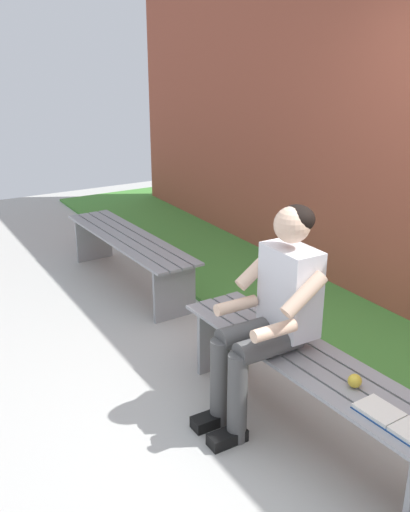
% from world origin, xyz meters
% --- Properties ---
extents(ground_plane, '(10.00, 7.00, 0.04)m').
position_xyz_m(ground_plane, '(1.23, 1.00, -0.02)').
color(ground_plane, '#B2B2AD').
extents(grass_strip, '(9.00, 2.27, 0.03)m').
position_xyz_m(grass_strip, '(1.23, -1.49, 0.01)').
color(grass_strip, '#478C38').
rests_on(grass_strip, ground).
extents(bench_near, '(1.91, 0.50, 0.46)m').
position_xyz_m(bench_near, '(0.00, 0.00, 0.36)').
color(bench_near, gray).
rests_on(bench_near, ground).
extents(bench_far, '(1.87, 0.50, 0.46)m').
position_xyz_m(bench_far, '(2.45, 0.00, 0.36)').
color(bench_far, gray).
rests_on(bench_far, ground).
extents(person_seated, '(0.50, 0.69, 1.27)m').
position_xyz_m(person_seated, '(0.22, 0.10, 0.70)').
color(person_seated, silver).
rests_on(person_seated, ground).
extents(apple, '(0.07, 0.07, 0.07)m').
position_xyz_m(apple, '(-0.33, -0.01, 0.50)').
color(apple, gold).
rests_on(apple, bench_near).
extents(book_open, '(0.42, 0.18, 0.02)m').
position_xyz_m(book_open, '(-0.65, 0.04, 0.47)').
color(book_open, white).
rests_on(book_open, bench_near).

